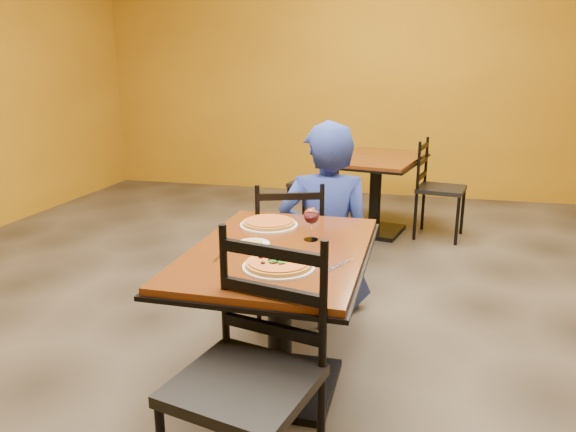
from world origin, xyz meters
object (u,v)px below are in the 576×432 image
(table_second, at_px, (376,177))
(plate_main, at_px, (279,267))
(pizza_main, at_px, (279,263))
(table_main, at_px, (280,286))
(side_plate, at_px, (253,244))
(chair_main_far, at_px, (287,250))
(wine_glass, at_px, (311,222))
(chair_second_right, at_px, (441,190))
(diner, at_px, (326,218))
(plate_far, at_px, (269,225))
(pizza_far, at_px, (269,222))
(chair_second_left, at_px, (313,184))
(chair_main_near, at_px, (244,386))

(table_second, distance_m, plate_main, 3.07)
(table_second, relative_size, pizza_main, 4.55)
(table_main, relative_size, side_plate, 7.69)
(chair_main_far, height_order, wine_glass, wine_glass)
(table_second, bearing_deg, plate_main, -92.66)
(table_main, relative_size, chair_second_right, 1.33)
(diner, bearing_deg, plate_far, 61.42)
(pizza_far, bearing_deg, side_plate, -87.23)
(chair_second_right, bearing_deg, diner, 167.04)
(chair_second_left, relative_size, pizza_far, 3.25)
(table_main, xyz_separation_m, plate_main, (0.07, -0.26, 0.20))
(table_main, height_order, chair_second_left, chair_second_left)
(diner, distance_m, pizza_main, 1.26)
(pizza_far, bearing_deg, chair_main_near, -78.46)
(plate_main, relative_size, wine_glass, 1.72)
(chair_second_right, distance_m, plate_far, 2.67)
(chair_second_right, height_order, side_plate, chair_second_right)
(wine_glass, bearing_deg, diner, 95.08)
(plate_main, height_order, wine_glass, wine_glass)
(pizza_far, relative_size, side_plate, 1.75)
(pizza_main, bearing_deg, side_plate, 126.79)
(pizza_main, distance_m, pizza_far, 0.63)
(table_second, relative_size, plate_far, 4.17)
(chair_second_right, height_order, pizza_main, chair_second_right)
(chair_main_far, xyz_separation_m, pizza_far, (0.01, -0.45, 0.31))
(table_second, xyz_separation_m, wine_glass, (-0.09, -2.65, 0.29))
(plate_far, bearing_deg, plate_main, -70.10)
(plate_main, bearing_deg, chair_main_near, -88.73)
(table_second, xyz_separation_m, plate_main, (-0.14, -3.06, 0.20))
(pizza_main, distance_m, side_plate, 0.33)
(chair_main_near, height_order, diner, diner)
(plate_far, xyz_separation_m, side_plate, (0.02, -0.33, 0.00))
(chair_second_right, distance_m, pizza_far, 2.67)
(chair_second_left, xyz_separation_m, plate_main, (0.47, -3.06, 0.30))
(chair_main_near, bearing_deg, chair_second_right, 90.90)
(chair_main_far, distance_m, chair_second_left, 2.03)
(chair_second_right, relative_size, pizza_far, 3.31)
(diner, relative_size, plate_far, 4.05)
(table_main, height_order, chair_main_far, chair_main_far)
(pizza_main, xyz_separation_m, pizza_far, (-0.21, 0.59, 0.00))
(chair_main_far, xyz_separation_m, chair_second_right, (0.98, 2.02, 0.00))
(chair_main_far, relative_size, plate_main, 2.97)
(diner, distance_m, wine_glass, 0.87)
(plate_main, xyz_separation_m, plate_far, (-0.21, 0.59, 0.00))
(pizza_far, relative_size, wine_glass, 1.56)
(chair_main_far, relative_size, pizza_far, 3.29)
(plate_far, bearing_deg, chair_main_far, 91.79)
(chair_second_left, xyz_separation_m, diner, (0.45, -1.81, 0.17))
(chair_second_right, distance_m, pizza_main, 3.17)
(table_main, bearing_deg, wine_glass, 51.34)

